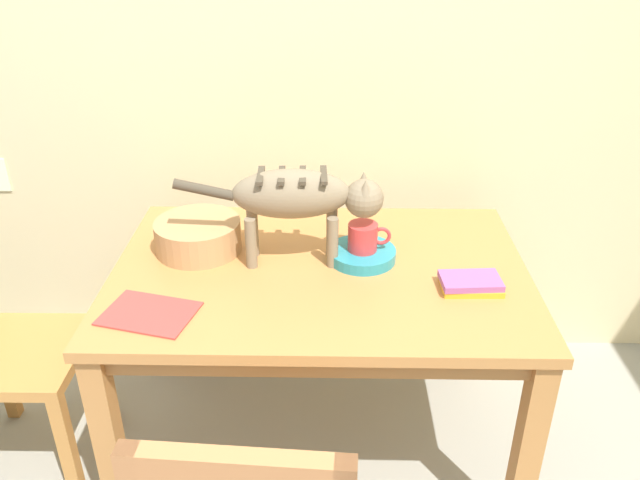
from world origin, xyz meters
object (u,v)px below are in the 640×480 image
(cat, at_px, (303,198))
(wooden_chair_far, at_px, (5,349))
(coffee_mug, at_px, (364,237))
(magazine, at_px, (149,314))
(dining_table, at_px, (320,290))
(wicker_basket, at_px, (198,235))
(book_stack, at_px, (471,283))
(saucer_bowl, at_px, (362,254))

(cat, relative_size, wooden_chair_far, 0.69)
(cat, height_order, coffee_mug, cat)
(magazine, xyz_separation_m, wooden_chair_far, (-0.56, 0.18, -0.28))
(coffee_mug, bearing_deg, cat, -177.85)
(wooden_chair_far, bearing_deg, dining_table, 94.42)
(wicker_basket, distance_m, wooden_chair_far, 0.74)
(coffee_mug, bearing_deg, dining_table, -158.29)
(magazine, bearing_deg, coffee_mug, 42.28)
(book_stack, bearing_deg, dining_table, 165.45)
(dining_table, height_order, saucer_bowl, saucer_bowl)
(saucer_bowl, distance_m, magazine, 0.70)
(cat, relative_size, saucer_bowl, 2.97)
(saucer_bowl, bearing_deg, magazine, -152.07)
(dining_table, xyz_separation_m, wicker_basket, (-0.41, 0.11, 0.14))
(saucer_bowl, bearing_deg, dining_table, -157.82)
(dining_table, bearing_deg, coffee_mug, 21.71)
(coffee_mug, distance_m, wicker_basket, 0.55)
(wooden_chair_far, bearing_deg, coffee_mug, 96.53)
(dining_table, distance_m, wooden_chair_far, 1.06)
(saucer_bowl, relative_size, book_stack, 1.18)
(wicker_basket, bearing_deg, magazine, -100.59)
(book_stack, bearing_deg, cat, 161.92)
(dining_table, xyz_separation_m, book_stack, (0.46, -0.12, 0.11))
(dining_table, distance_m, saucer_bowl, 0.18)
(saucer_bowl, bearing_deg, cat, -177.82)
(magazine, height_order, wooden_chair_far, wooden_chair_far)
(coffee_mug, xyz_separation_m, magazine, (-0.62, -0.33, -0.08))
(cat, distance_m, magazine, 0.58)
(coffee_mug, distance_m, book_stack, 0.37)
(saucer_bowl, height_order, magazine, saucer_bowl)
(magazine, relative_size, book_stack, 1.36)
(saucer_bowl, height_order, book_stack, book_stack)
(magazine, xyz_separation_m, book_stack, (0.94, 0.15, 0.02))
(dining_table, xyz_separation_m, wooden_chair_far, (-1.04, -0.09, -0.19))
(wooden_chair_far, bearing_deg, saucer_bowl, 96.55)
(cat, xyz_separation_m, coffee_mug, (0.19, 0.01, -0.14))
(dining_table, height_order, coffee_mug, coffee_mug)
(coffee_mug, distance_m, magazine, 0.70)
(saucer_bowl, bearing_deg, wicker_basket, 173.98)
(book_stack, bearing_deg, wooden_chair_far, 178.78)
(cat, bearing_deg, wooden_chair_far, -84.41)
(wooden_chair_far, bearing_deg, cat, 97.45)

